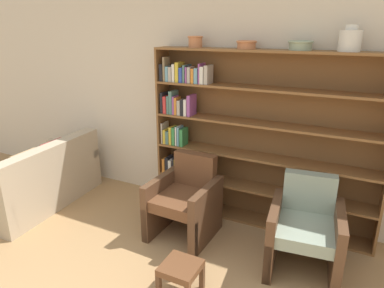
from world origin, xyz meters
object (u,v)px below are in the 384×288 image
Objects in this scene: bowl_sage at (195,41)px; armchair_leather at (185,200)px; bookshelf at (241,139)px; footstool at (181,271)px; bowl_stoneware at (300,45)px; vase_tall at (350,40)px; bowl_copper at (247,44)px; armchair_cushioned at (305,229)px; couch at (38,182)px.

armchair_leather is at bearing -73.36° from bowl_sage.
bookshelf is 8.12× the size of footstool.
bowl_sage reaches higher than bowl_stoneware.
vase_tall reaches higher than footstool.
vase_tall is at bearing -155.03° from armchair_leather.
bowl_copper reaches higher than armchair_cushioned.
vase_tall reaches higher than couch.
couch is (-2.40, -0.87, -0.67)m from bookshelf.
armchair_leather is (-0.40, -0.62, -0.57)m from bookshelf.
bowl_sage is 0.20× the size of armchair_cushioned.
bowl_stoneware is 1.75m from armchair_cushioned.
armchair_cushioned is at bearing -22.62° from bowl_sage.
bowl_sage is at bearing -69.60° from couch.
couch is at bearing -163.98° from bowl_stoneware.
bowl_stoneware is at bearing 0.00° from bowl_copper.
bowl_copper is at bearing -42.17° from armchair_cushioned.
bowl_stoneware reaches higher than bowl_copper.
bookshelf is 2.64m from couch.
couch is 5.29× the size of footstool.
bowl_sage is 0.71× the size of bowl_stoneware.
vase_tall reaches higher than armchair_cushioned.
vase_tall is 2.53m from footstool.
armchair_leather is 1.00× the size of armchair_cushioned.
bookshelf is at bearing 90.35° from footstool.
couch is (-3.39, -0.85, -1.77)m from vase_tall.
armchair_cushioned is at bearing -35.69° from bookshelf.
couch reaches higher than footstool.
bowl_stoneware is at bearing 180.00° from vase_tall.
couch is 1.90× the size of armchair_cushioned.
bowl_stoneware is 0.44m from vase_tall.
footstool is (0.59, -1.46, -1.79)m from bowl_sage.
armchair_leather and armchair_cushioned have the same top height.
vase_tall is (0.99, -0.02, 1.09)m from bookshelf.
bookshelf is 0.93m from armchair_leather.
bowl_sage reaches higher than armchair_leather.
bowl_sage is (-0.58, -0.02, 1.06)m from bookshelf.
bowl_copper is 0.13× the size of couch.
bookshelf is 10.49× the size of bowl_stoneware.
vase_tall is at bearing 56.13° from footstool.
bookshelf reaches higher than armchair_leather.
footstool is (0.01, -1.48, -0.73)m from bookshelf.
couch is 3.27m from armchair_cushioned.
bookshelf is 14.70× the size of bowl_sage.
bowl_copper is 0.25× the size of armchair_cushioned.
bowl_sage reaches higher than bowl_copper.
vase_tall is 2.25m from armchair_leather.
vase_tall is 0.27× the size of armchair_cushioned.
bowl_stoneware is 1.03× the size of vase_tall.
couch is (-2.95, -0.85, -1.72)m from bowl_stoneware.
bookshelf is at bearing 121.73° from bowl_copper.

